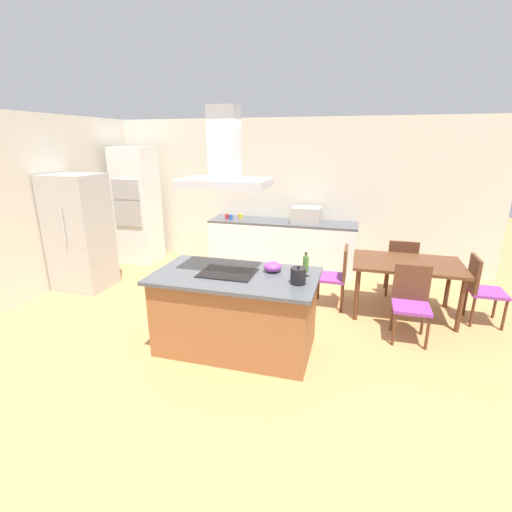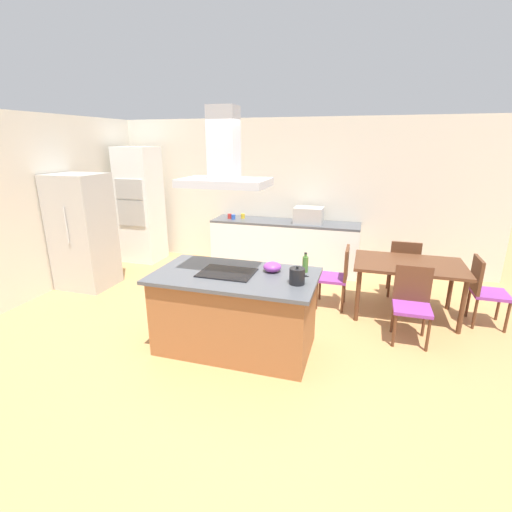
{
  "view_description": "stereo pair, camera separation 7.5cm",
  "coord_description": "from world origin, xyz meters",
  "px_view_note": "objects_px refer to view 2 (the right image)",
  "views": [
    {
      "loc": [
        1.25,
        -3.62,
        2.3
      ],
      "look_at": [
        0.12,
        0.4,
        1.0
      ],
      "focal_mm": 26.03,
      "sensor_mm": 36.0,
      "label": 1
    },
    {
      "loc": [
        1.33,
        -3.6,
        2.3
      ],
      "look_at": [
        0.12,
        0.4,
        1.0
      ],
      "focal_mm": 26.03,
      "sensor_mm": 36.0,
      "label": 2
    }
  ],
  "objects_px": {
    "chair_facing_island": "(412,299)",
    "refrigerator": "(83,232)",
    "mixing_bowl": "(272,267)",
    "coffee_mug_yellow": "(243,216)",
    "coffee_mug_red": "(230,216)",
    "chair_at_right_end": "(484,287)",
    "range_hood": "(224,161)",
    "cooktop": "(227,273)",
    "wall_oven_stack": "(141,205)",
    "chair_at_left_end": "(338,273)",
    "dining_table": "(409,269)",
    "tea_kettle": "(297,276)",
    "coffee_mug_blue": "(233,217)",
    "olive_oil_bottle": "(305,264)",
    "countertop_microwave": "(309,215)",
    "chair_facing_back_wall": "(403,265)"
  },
  "relations": [
    {
      "from": "refrigerator",
      "to": "mixing_bowl",
      "type": "bearing_deg",
      "value": -15.45
    },
    {
      "from": "chair_facing_island",
      "to": "refrigerator",
      "type": "bearing_deg",
      "value": 176.17
    },
    {
      "from": "mixing_bowl",
      "to": "coffee_mug_yellow",
      "type": "relative_size",
      "value": 2.24
    },
    {
      "from": "coffee_mug_blue",
      "to": "mixing_bowl",
      "type": "bearing_deg",
      "value": -61.49
    },
    {
      "from": "wall_oven_stack",
      "to": "chair_facing_island",
      "type": "xyz_separation_m",
      "value": [
        4.84,
        -1.85,
        -0.59
      ]
    },
    {
      "from": "mixing_bowl",
      "to": "coffee_mug_yellow",
      "type": "distance_m",
      "value": 3.01
    },
    {
      "from": "chair_at_right_end",
      "to": "range_hood",
      "type": "relative_size",
      "value": 0.99
    },
    {
      "from": "mixing_bowl",
      "to": "coffee_mug_blue",
      "type": "height_order",
      "value": "mixing_bowl"
    },
    {
      "from": "mixing_bowl",
      "to": "range_hood",
      "type": "height_order",
      "value": "range_hood"
    },
    {
      "from": "coffee_mug_blue",
      "to": "chair_at_right_end",
      "type": "bearing_deg",
      "value": -19.01
    },
    {
      "from": "coffee_mug_red",
      "to": "chair_facing_back_wall",
      "type": "distance_m",
      "value": 3.18
    },
    {
      "from": "olive_oil_bottle",
      "to": "mixing_bowl",
      "type": "relative_size",
      "value": 1.11
    },
    {
      "from": "chair_at_left_end",
      "to": "range_hood",
      "type": "relative_size",
      "value": 0.99
    },
    {
      "from": "dining_table",
      "to": "chair_at_right_end",
      "type": "height_order",
      "value": "chair_at_right_end"
    },
    {
      "from": "refrigerator",
      "to": "chair_at_right_end",
      "type": "distance_m",
      "value": 5.85
    },
    {
      "from": "chair_at_left_end",
      "to": "chair_facing_island",
      "type": "xyz_separation_m",
      "value": [
        0.92,
        -0.67,
        0.0
      ]
    },
    {
      "from": "range_hood",
      "to": "wall_oven_stack",
      "type": "bearing_deg",
      "value": 136.71
    },
    {
      "from": "dining_table",
      "to": "chair_at_right_end",
      "type": "distance_m",
      "value": 0.93
    },
    {
      "from": "countertop_microwave",
      "to": "refrigerator",
      "type": "relative_size",
      "value": 0.27
    },
    {
      "from": "coffee_mug_yellow",
      "to": "chair_at_right_end",
      "type": "distance_m",
      "value": 4.05
    },
    {
      "from": "cooktop",
      "to": "range_hood",
      "type": "xyz_separation_m",
      "value": [
        0.0,
        0.0,
        1.2
      ]
    },
    {
      "from": "olive_oil_bottle",
      "to": "coffee_mug_blue",
      "type": "distance_m",
      "value": 3.07
    },
    {
      "from": "coffee_mug_blue",
      "to": "chair_facing_island",
      "type": "relative_size",
      "value": 0.1
    },
    {
      "from": "olive_oil_bottle",
      "to": "refrigerator",
      "type": "xyz_separation_m",
      "value": [
        -3.71,
        0.83,
        -0.08
      ]
    },
    {
      "from": "coffee_mug_blue",
      "to": "countertop_microwave",
      "type": "bearing_deg",
      "value": 3.28
    },
    {
      "from": "cooktop",
      "to": "mixing_bowl",
      "type": "distance_m",
      "value": 0.51
    },
    {
      "from": "mixing_bowl",
      "to": "coffee_mug_red",
      "type": "relative_size",
      "value": 2.24
    },
    {
      "from": "dining_table",
      "to": "cooktop",
      "type": "bearing_deg",
      "value": -144.22
    },
    {
      "from": "olive_oil_bottle",
      "to": "countertop_microwave",
      "type": "relative_size",
      "value": 0.45
    },
    {
      "from": "range_hood",
      "to": "olive_oil_bottle",
      "type": "bearing_deg",
      "value": 19.58
    },
    {
      "from": "cooktop",
      "to": "olive_oil_bottle",
      "type": "bearing_deg",
      "value": 19.58
    },
    {
      "from": "cooktop",
      "to": "coffee_mug_blue",
      "type": "bearing_deg",
      "value": 108.7
    },
    {
      "from": "mixing_bowl",
      "to": "coffee_mug_red",
      "type": "distance_m",
      "value": 3.05
    },
    {
      "from": "countertop_microwave",
      "to": "wall_oven_stack",
      "type": "relative_size",
      "value": 0.23
    },
    {
      "from": "tea_kettle",
      "to": "wall_oven_stack",
      "type": "relative_size",
      "value": 0.1
    },
    {
      "from": "cooktop",
      "to": "chair_facing_island",
      "type": "height_order",
      "value": "cooktop"
    },
    {
      "from": "coffee_mug_blue",
      "to": "chair_at_right_end",
      "type": "distance_m",
      "value": 4.14
    },
    {
      "from": "wall_oven_stack",
      "to": "coffee_mug_red",
      "type": "bearing_deg",
      "value": 6.48
    },
    {
      "from": "mixing_bowl",
      "to": "chair_facing_back_wall",
      "type": "relative_size",
      "value": 0.23
    },
    {
      "from": "coffee_mug_red",
      "to": "chair_facing_island",
      "type": "distance_m",
      "value": 3.71
    },
    {
      "from": "mixing_bowl",
      "to": "coffee_mug_blue",
      "type": "relative_size",
      "value": 2.24
    },
    {
      "from": "countertop_microwave",
      "to": "coffee_mug_blue",
      "type": "xyz_separation_m",
      "value": [
        -1.39,
        -0.08,
        -0.09
      ]
    },
    {
      "from": "refrigerator",
      "to": "chair_at_left_end",
      "type": "distance_m",
      "value": 4.03
    },
    {
      "from": "refrigerator",
      "to": "wall_oven_stack",
      "type": "bearing_deg",
      "value": 86.99
    },
    {
      "from": "countertop_microwave",
      "to": "chair_at_left_end",
      "type": "height_order",
      "value": "countertop_microwave"
    },
    {
      "from": "coffee_mug_blue",
      "to": "wall_oven_stack",
      "type": "distance_m",
      "value": 1.87
    },
    {
      "from": "refrigerator",
      "to": "chair_facing_back_wall",
      "type": "bearing_deg",
      "value": 11.51
    },
    {
      "from": "chair_facing_island",
      "to": "coffee_mug_yellow",
      "type": "bearing_deg",
      "value": 142.95
    },
    {
      "from": "chair_at_right_end",
      "to": "refrigerator",
      "type": "bearing_deg",
      "value": -176.7
    },
    {
      "from": "cooktop",
      "to": "coffee_mug_red",
      "type": "height_order",
      "value": "coffee_mug_red"
    }
  ]
}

